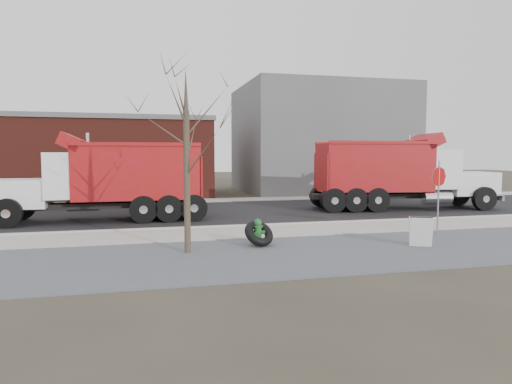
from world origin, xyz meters
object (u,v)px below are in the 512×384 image
object	(u,v)px
fire_hydrant	(258,233)
sandwich_board	(421,231)
stop_sign	(439,184)
dump_truck_red_a	(397,172)
truck_tire	(259,233)
dump_truck_red_b	(110,177)

from	to	relation	value
fire_hydrant	sandwich_board	distance (m)	4.92
stop_sign	dump_truck_red_a	bearing A→B (deg)	74.97
truck_tire	stop_sign	bearing A→B (deg)	4.25
truck_tire	stop_sign	distance (m)	6.70
dump_truck_red_a	fire_hydrant	bearing A→B (deg)	-133.85
stop_sign	sandwich_board	world-z (taller)	stop_sign
fire_hydrant	stop_sign	distance (m)	6.70
sandwich_board	dump_truck_red_a	size ratio (longest dim) A/B	0.09
sandwich_board	truck_tire	bearing A→B (deg)	-170.12
fire_hydrant	sandwich_board	size ratio (longest dim) A/B	0.93
dump_truck_red_b	fire_hydrant	bearing A→B (deg)	124.72
fire_hydrant	dump_truck_red_b	bearing A→B (deg)	147.57
sandwich_board	dump_truck_red_a	bearing A→B (deg)	87.89
fire_hydrant	stop_sign	world-z (taller)	stop_sign
sandwich_board	dump_truck_red_a	world-z (taller)	dump_truck_red_a
fire_hydrant	dump_truck_red_a	xyz separation A→B (m)	(9.23, 7.48, 1.56)
stop_sign	dump_truck_red_b	world-z (taller)	dump_truck_red_b
sandwich_board	dump_truck_red_a	xyz separation A→B (m)	(4.52, 8.88, 1.46)
dump_truck_red_b	stop_sign	bearing A→B (deg)	150.17
sandwich_board	fire_hydrant	bearing A→B (deg)	-171.65
stop_sign	dump_truck_red_b	xyz separation A→B (m)	(-11.25, 6.28, 0.07)
dump_truck_red_a	dump_truck_red_b	xyz separation A→B (m)	(-13.94, -0.84, -0.10)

